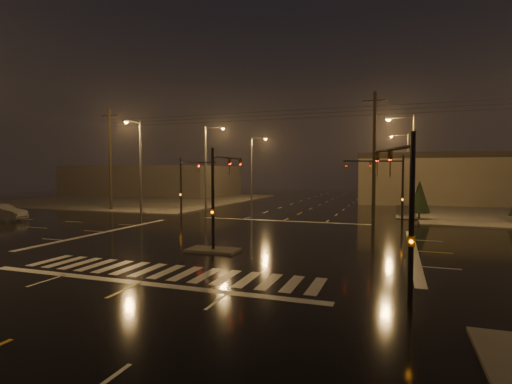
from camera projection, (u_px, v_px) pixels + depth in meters
ground at (239, 240)px, 26.97m from camera, size 140.00×140.00×0.00m
sidewalk_nw at (137, 199)px, 65.18m from camera, size 36.00×36.00×0.12m
median_island at (213, 250)px, 23.20m from camera, size 3.00×1.60×0.15m
crosswalk at (166, 272)px, 18.49m from camera, size 15.00×2.60×0.01m
stop_bar_near at (140, 283)px, 16.61m from camera, size 16.00×0.50×0.01m
stop_bar_far at (283, 221)px, 37.33m from camera, size 16.00×0.50×0.01m
commercial_block at (153, 181)px, 78.00m from camera, size 30.00×18.00×5.60m
signal_mast_median at (220, 186)px, 23.88m from camera, size 0.25×4.59×6.00m
signal_mast_ne at (390, 182)px, 33.16m from camera, size 4.84×1.86×6.00m
signal_mast_nw at (188, 180)px, 39.47m from camera, size 4.84×1.86×6.00m
signal_mast_se at (403, 198)px, 14.19m from camera, size 1.55×3.87×6.00m
streetlight_1 at (208, 162)px, 47.33m from camera, size 2.77×0.32×10.00m
streetlight_2 at (253, 164)px, 62.40m from camera, size 2.77×0.32×10.00m
streetlight_3 at (410, 159)px, 38.02m from camera, size 2.77×0.32×10.00m
streetlight_4 at (406, 163)px, 56.86m from camera, size 2.77×0.32×10.00m
streetlight_5 at (139, 160)px, 42.51m from camera, size 0.32×2.77×10.00m
utility_pole_0 at (110, 159)px, 47.13m from camera, size 2.20×0.32×12.00m
utility_pole_1 at (374, 155)px, 37.18m from camera, size 2.20×0.32×12.00m
conifer_0 at (419, 197)px, 38.02m from camera, size 1.98×1.98×3.79m
car_crossing at (1, 212)px, 37.64m from camera, size 4.97×2.43×1.57m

